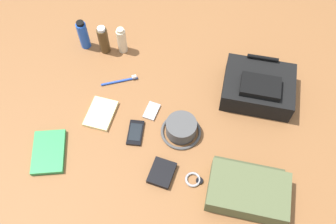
{
  "coord_description": "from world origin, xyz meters",
  "views": [
    {
      "loc": [
        0.16,
        -0.77,
        1.37
      ],
      "look_at": [
        0.0,
        0.0,
        0.04
      ],
      "focal_mm": 39.08,
      "sensor_mm": 36.0,
      "label": 1
    }
  ],
  "objects_px": {
    "bucket_hat": "(181,129)",
    "deodorant_spray": "(83,35)",
    "paperback_novel": "(49,152)",
    "toiletry_pouch": "(248,191)",
    "notepad": "(101,114)",
    "lotion_bottle": "(122,40)",
    "toothbrush": "(122,81)",
    "backpack": "(258,87)",
    "wallet": "(162,173)",
    "wristwatch": "(194,180)",
    "media_player": "(152,111)",
    "cell_phone": "(135,133)",
    "cologne_bottle": "(104,40)"
  },
  "relations": [
    {
      "from": "bucket_hat",
      "to": "deodorant_spray",
      "type": "distance_m",
      "value": 0.66
    },
    {
      "from": "paperback_novel",
      "to": "toiletry_pouch",
      "type": "bearing_deg",
      "value": -1.04
    },
    {
      "from": "bucket_hat",
      "to": "notepad",
      "type": "distance_m",
      "value": 0.36
    },
    {
      "from": "bucket_hat",
      "to": "lotion_bottle",
      "type": "bearing_deg",
      "value": 132.57
    },
    {
      "from": "toothbrush",
      "to": "backpack",
      "type": "bearing_deg",
      "value": 4.92
    },
    {
      "from": "wallet",
      "to": "toiletry_pouch",
      "type": "bearing_deg",
      "value": 5.13
    },
    {
      "from": "wristwatch",
      "to": "wallet",
      "type": "height_order",
      "value": "wallet"
    },
    {
      "from": "media_player",
      "to": "wristwatch",
      "type": "height_order",
      "value": "same"
    },
    {
      "from": "backpack",
      "to": "wallet",
      "type": "bearing_deg",
      "value": -126.21
    },
    {
      "from": "paperback_novel",
      "to": "toothbrush",
      "type": "bearing_deg",
      "value": 64.21
    },
    {
      "from": "toiletry_pouch",
      "to": "media_player",
      "type": "bearing_deg",
      "value": 146.5
    },
    {
      "from": "toiletry_pouch",
      "to": "lotion_bottle",
      "type": "relative_size",
      "value": 2.11
    },
    {
      "from": "cell_phone",
      "to": "bucket_hat",
      "type": "bearing_deg",
      "value": 13.18
    },
    {
      "from": "toothbrush",
      "to": "notepad",
      "type": "relative_size",
      "value": 1.04
    },
    {
      "from": "wristwatch",
      "to": "wallet",
      "type": "xyz_separation_m",
      "value": [
        -0.13,
        0.0,
        0.01
      ]
    },
    {
      "from": "deodorant_spray",
      "to": "paperback_novel",
      "type": "xyz_separation_m",
      "value": [
        0.03,
        -0.58,
        -0.07
      ]
    },
    {
      "from": "bucket_hat",
      "to": "cologne_bottle",
      "type": "bearing_deg",
      "value": 139.93
    },
    {
      "from": "lotion_bottle",
      "to": "cell_phone",
      "type": "distance_m",
      "value": 0.47
    },
    {
      "from": "wristwatch",
      "to": "bucket_hat",
      "type": "bearing_deg",
      "value": 113.78
    },
    {
      "from": "toiletry_pouch",
      "to": "cologne_bottle",
      "type": "bearing_deg",
      "value": 141.4
    },
    {
      "from": "bucket_hat",
      "to": "media_player",
      "type": "distance_m",
      "value": 0.16
    },
    {
      "from": "wallet",
      "to": "notepad",
      "type": "height_order",
      "value": "wallet"
    },
    {
      "from": "lotion_bottle",
      "to": "wristwatch",
      "type": "xyz_separation_m",
      "value": [
        0.44,
        -0.59,
        -0.06
      ]
    },
    {
      "from": "lotion_bottle",
      "to": "paperback_novel",
      "type": "distance_m",
      "value": 0.61
    },
    {
      "from": "deodorant_spray",
      "to": "wallet",
      "type": "relative_size",
      "value": 1.43
    },
    {
      "from": "bucket_hat",
      "to": "cell_phone",
      "type": "distance_m",
      "value": 0.19
    },
    {
      "from": "media_player",
      "to": "wristwatch",
      "type": "relative_size",
      "value": 1.28
    },
    {
      "from": "bucket_hat",
      "to": "backpack",
      "type": "bearing_deg",
      "value": 41.16
    },
    {
      "from": "toothbrush",
      "to": "wallet",
      "type": "relative_size",
      "value": 1.42
    },
    {
      "from": "deodorant_spray",
      "to": "lotion_bottle",
      "type": "bearing_deg",
      "value": 2.9
    },
    {
      "from": "toothbrush",
      "to": "notepad",
      "type": "distance_m",
      "value": 0.19
    },
    {
      "from": "cologne_bottle",
      "to": "lotion_bottle",
      "type": "relative_size",
      "value": 1.07
    },
    {
      "from": "lotion_bottle",
      "to": "wallet",
      "type": "bearing_deg",
      "value": -61.69
    },
    {
      "from": "deodorant_spray",
      "to": "wallet",
      "type": "height_order",
      "value": "deodorant_spray"
    },
    {
      "from": "cologne_bottle",
      "to": "bucket_hat",
      "type": "bearing_deg",
      "value": -40.07
    },
    {
      "from": "lotion_bottle",
      "to": "media_player",
      "type": "xyz_separation_m",
      "value": [
        0.21,
        -0.31,
        -0.06
      ]
    },
    {
      "from": "notepad",
      "to": "paperback_novel",
      "type": "bearing_deg",
      "value": -121.43
    },
    {
      "from": "backpack",
      "to": "deodorant_spray",
      "type": "bearing_deg",
      "value": 171.71
    },
    {
      "from": "backpack",
      "to": "paperback_novel",
      "type": "bearing_deg",
      "value": -150.34
    },
    {
      "from": "wristwatch",
      "to": "toothbrush",
      "type": "xyz_separation_m",
      "value": [
        -0.4,
        0.4,
        0.0
      ]
    },
    {
      "from": "toiletry_pouch",
      "to": "paperback_novel",
      "type": "xyz_separation_m",
      "value": [
        -0.8,
        0.01,
        -0.03
      ]
    },
    {
      "from": "toiletry_pouch",
      "to": "cologne_bottle",
      "type": "relative_size",
      "value": 1.98
    },
    {
      "from": "backpack",
      "to": "toothbrush",
      "type": "height_order",
      "value": "backpack"
    },
    {
      "from": "toothbrush",
      "to": "wallet",
      "type": "height_order",
      "value": "wallet"
    },
    {
      "from": "wristwatch",
      "to": "toothbrush",
      "type": "distance_m",
      "value": 0.57
    },
    {
      "from": "cologne_bottle",
      "to": "backpack",
      "type": "bearing_deg",
      "value": -8.73
    },
    {
      "from": "cologne_bottle",
      "to": "toothbrush",
      "type": "xyz_separation_m",
      "value": [
        0.12,
        -0.16,
        -0.07
      ]
    },
    {
      "from": "paperback_novel",
      "to": "cell_phone",
      "type": "relative_size",
      "value": 1.8
    },
    {
      "from": "paperback_novel",
      "to": "wallet",
      "type": "distance_m",
      "value": 0.47
    },
    {
      "from": "cell_phone",
      "to": "media_player",
      "type": "height_order",
      "value": "cell_phone"
    }
  ]
}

